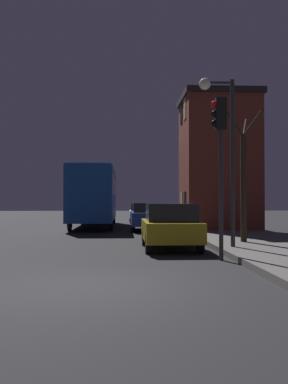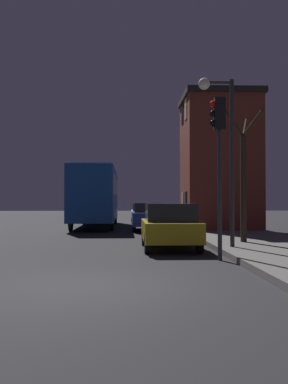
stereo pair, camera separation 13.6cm
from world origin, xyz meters
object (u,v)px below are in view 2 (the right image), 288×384
(bus, at_px, (96,192))
(car_mid_lane, at_px, (148,216))
(traffic_light, at_px, (218,144))
(bare_tree, at_px, (243,178))
(streetlamp, at_px, (222,133))
(car_near_lane, at_px, (170,226))
(car_far_lane, at_px, (143,213))

(bus, distance_m, car_mid_lane, 4.78)
(traffic_light, distance_m, bare_tree, 3.88)
(streetlamp, distance_m, car_near_lane, 3.55)
(traffic_light, distance_m, car_far_lane, 20.56)
(bus, relative_size, car_near_lane, 2.78)
(traffic_light, relative_size, bus, 0.43)
(traffic_light, relative_size, car_near_lane, 1.19)
(car_mid_lane, distance_m, car_far_lane, 8.51)
(bare_tree, height_order, bus, bare_tree)
(traffic_light, bearing_deg, car_near_lane, 112.04)
(bare_tree, xyz_separation_m, car_far_lane, (-3.03, 16.93, -1.72))
(bus, bearing_deg, car_far_lane, 58.75)
(streetlamp, relative_size, car_far_lane, 1.16)
(bus, distance_m, car_far_lane, 6.20)
(streetlamp, distance_m, bare_tree, 2.38)
(streetlamp, xyz_separation_m, bare_tree, (1.12, 1.59, -1.38))
(bare_tree, relative_size, car_mid_lane, 1.24)
(bare_tree, bearing_deg, car_mid_lane, 109.95)
(traffic_light, bearing_deg, bus, 106.58)
(traffic_light, relative_size, car_far_lane, 0.97)
(bus, xyz_separation_m, car_far_lane, (3.13, 5.15, -1.44))
(streetlamp, relative_size, car_near_lane, 1.43)
(car_near_lane, relative_size, car_mid_lane, 0.90)
(streetlamp, height_order, car_far_lane, streetlamp)
(traffic_light, distance_m, car_mid_lane, 12.18)
(bus, height_order, car_mid_lane, bus)
(streetlamp, distance_m, car_far_lane, 18.87)
(car_mid_lane, bearing_deg, car_far_lane, 89.86)
(bus, relative_size, car_mid_lane, 2.49)
(bare_tree, xyz_separation_m, bus, (-6.16, 11.77, -0.28))
(car_mid_lane, bearing_deg, traffic_light, -83.15)
(streetlamp, xyz_separation_m, traffic_light, (-0.52, -1.84, -0.60))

